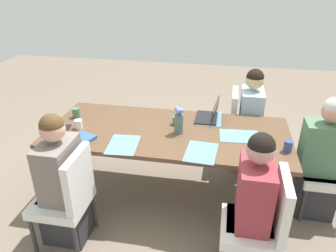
{
  "coord_description": "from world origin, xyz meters",
  "views": [
    {
      "loc": [
        -0.52,
        2.74,
        2.21
      ],
      "look_at": [
        0.0,
        0.0,
        0.8
      ],
      "focal_mm": 34.75,
      "sensor_mm": 36.0,
      "label": 1
    }
  ],
  "objects_px": {
    "laptop_near_right_near": "(209,115)",
    "coffee_mug_near_right": "(177,120)",
    "person_near_right_near": "(249,125)",
    "chair_far_left_near": "(68,195)",
    "person_head_left_left_far": "(320,165)",
    "flower_vase": "(179,119)",
    "book_red_cover": "(84,137)",
    "chair_near_right_near": "(242,124)",
    "coffee_mug_near_left": "(76,113)",
    "chair_far_left_mid": "(262,221)",
    "coffee_mug_centre_right": "(79,124)",
    "dining_table": "(168,137)",
    "coffee_mug_centre_left": "(288,146)",
    "person_far_left_mid": "(252,212)",
    "phone_black": "(66,128)",
    "chair_head_left_left_far": "(325,163)",
    "person_far_left_near": "(63,187)"
  },
  "relations": [
    {
      "from": "coffee_mug_near_right",
      "to": "coffee_mug_near_left",
      "type": "bearing_deg",
      "value": 1.91
    },
    {
      "from": "coffee_mug_near_left",
      "to": "chair_far_left_mid",
      "type": "bearing_deg",
      "value": 153.21
    },
    {
      "from": "person_head_left_left_far",
      "to": "coffee_mug_near_left",
      "type": "height_order",
      "value": "person_head_left_left_far"
    },
    {
      "from": "laptop_near_right_near",
      "to": "book_red_cover",
      "type": "xyz_separation_m",
      "value": [
        1.1,
        0.64,
        -0.03
      ]
    },
    {
      "from": "coffee_mug_near_right",
      "to": "book_red_cover",
      "type": "xyz_separation_m",
      "value": [
        0.79,
        0.46,
        -0.03
      ]
    },
    {
      "from": "person_head_left_left_far",
      "to": "flower_vase",
      "type": "xyz_separation_m",
      "value": [
        1.33,
        0.05,
        0.37
      ]
    },
    {
      "from": "flower_vase",
      "to": "coffee_mug_centre_left",
      "type": "height_order",
      "value": "flower_vase"
    },
    {
      "from": "laptop_near_right_near",
      "to": "coffee_mug_centre_left",
      "type": "relative_size",
      "value": 3.15
    },
    {
      "from": "dining_table",
      "to": "laptop_near_right_near",
      "type": "relative_size",
      "value": 7.24
    },
    {
      "from": "book_red_cover",
      "to": "coffee_mug_near_left",
      "type": "bearing_deg",
      "value": -36.29
    },
    {
      "from": "person_head_left_left_far",
      "to": "laptop_near_right_near",
      "type": "bearing_deg",
      "value": -16.44
    },
    {
      "from": "chair_far_left_near",
      "to": "person_head_left_left_far",
      "type": "distance_m",
      "value": 2.28
    },
    {
      "from": "chair_far_left_near",
      "to": "coffee_mug_near_right",
      "type": "relative_size",
      "value": 10.55
    },
    {
      "from": "chair_far_left_near",
      "to": "person_far_left_mid",
      "type": "height_order",
      "value": "person_far_left_mid"
    },
    {
      "from": "coffee_mug_near_right",
      "to": "coffee_mug_centre_left",
      "type": "height_order",
      "value": "coffee_mug_centre_left"
    },
    {
      "from": "dining_table",
      "to": "person_near_right_near",
      "type": "relative_size",
      "value": 1.94
    },
    {
      "from": "dining_table",
      "to": "chair_far_left_mid",
      "type": "relative_size",
      "value": 2.57
    },
    {
      "from": "chair_near_right_near",
      "to": "coffee_mug_centre_right",
      "type": "height_order",
      "value": "chair_near_right_near"
    },
    {
      "from": "coffee_mug_near_left",
      "to": "coffee_mug_centre_right",
      "type": "bearing_deg",
      "value": 119.63
    },
    {
      "from": "coffee_mug_centre_left",
      "to": "coffee_mug_centre_right",
      "type": "distance_m",
      "value": 1.95
    },
    {
      "from": "chair_far_left_mid",
      "to": "person_head_left_left_far",
      "type": "xyz_separation_m",
      "value": [
        -0.58,
        -0.84,
        0.03
      ]
    },
    {
      "from": "laptop_near_right_near",
      "to": "book_red_cover",
      "type": "height_order",
      "value": "laptop_near_right_near"
    },
    {
      "from": "person_head_left_left_far",
      "to": "person_near_right_near",
      "type": "relative_size",
      "value": 1.0
    },
    {
      "from": "person_far_left_mid",
      "to": "phone_black",
      "type": "xyz_separation_m",
      "value": [
        1.77,
        -0.62,
        0.23
      ]
    },
    {
      "from": "person_head_left_left_far",
      "to": "coffee_mug_near_right",
      "type": "height_order",
      "value": "person_head_left_left_far"
    },
    {
      "from": "person_head_left_left_far",
      "to": "chair_far_left_mid",
      "type": "bearing_deg",
      "value": 55.29
    },
    {
      "from": "coffee_mug_near_left",
      "to": "book_red_cover",
      "type": "bearing_deg",
      "value": 122.33
    },
    {
      "from": "person_far_left_mid",
      "to": "dining_table",
      "type": "bearing_deg",
      "value": -43.98
    },
    {
      "from": "book_red_cover",
      "to": "laptop_near_right_near",
      "type": "bearing_deg",
      "value": -128.57
    },
    {
      "from": "coffee_mug_centre_left",
      "to": "chair_near_right_near",
      "type": "bearing_deg",
      "value": -71.21
    },
    {
      "from": "chair_head_left_left_far",
      "to": "person_head_left_left_far",
      "type": "xyz_separation_m",
      "value": [
        0.06,
        0.07,
        0.03
      ]
    },
    {
      "from": "person_head_left_left_far",
      "to": "chair_far_left_near",
      "type": "bearing_deg",
      "value": 20.97
    },
    {
      "from": "flower_vase",
      "to": "book_red_cover",
      "type": "height_order",
      "value": "flower_vase"
    },
    {
      "from": "person_head_left_left_far",
      "to": "coffee_mug_centre_left",
      "type": "bearing_deg",
      "value": 30.19
    },
    {
      "from": "chair_far_left_mid",
      "to": "coffee_mug_centre_right",
      "type": "distance_m",
      "value": 1.89
    },
    {
      "from": "person_far_left_near",
      "to": "coffee_mug_near_right",
      "type": "xyz_separation_m",
      "value": [
        -0.82,
        -0.89,
        0.27
      ]
    },
    {
      "from": "laptop_near_right_near",
      "to": "coffee_mug_centre_right",
      "type": "bearing_deg",
      "value": 19.95
    },
    {
      "from": "person_near_right_near",
      "to": "coffee_mug_near_left",
      "type": "distance_m",
      "value": 1.94
    },
    {
      "from": "book_red_cover",
      "to": "chair_near_right_near",
      "type": "bearing_deg",
      "value": -121.9
    },
    {
      "from": "person_near_right_near",
      "to": "chair_far_left_near",
      "type": "bearing_deg",
      "value": 45.59
    },
    {
      "from": "laptop_near_right_near",
      "to": "coffee_mug_near_right",
      "type": "xyz_separation_m",
      "value": [
        0.31,
        0.18,
        -0.0
      ]
    },
    {
      "from": "chair_near_right_near",
      "to": "coffee_mug_near_left",
      "type": "height_order",
      "value": "chair_near_right_near"
    },
    {
      "from": "coffee_mug_centre_left",
      "to": "phone_black",
      "type": "distance_m",
      "value": 2.07
    },
    {
      "from": "chair_far_left_near",
      "to": "chair_far_left_mid",
      "type": "height_order",
      "value": "same"
    },
    {
      "from": "chair_far_left_near",
      "to": "chair_far_left_mid",
      "type": "relative_size",
      "value": 1.0
    },
    {
      "from": "person_far_left_mid",
      "to": "chair_near_right_near",
      "type": "distance_m",
      "value": 1.56
    },
    {
      "from": "person_far_left_mid",
      "to": "person_head_left_left_far",
      "type": "bearing_deg",
      "value": -130.1
    },
    {
      "from": "chair_far_left_near",
      "to": "chair_near_right_near",
      "type": "bearing_deg",
      "value": -131.86
    },
    {
      "from": "chair_far_left_near",
      "to": "person_head_left_left_far",
      "type": "bearing_deg",
      "value": -159.03
    },
    {
      "from": "chair_near_right_near",
      "to": "dining_table",
      "type": "bearing_deg",
      "value": 47.13
    }
  ]
}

